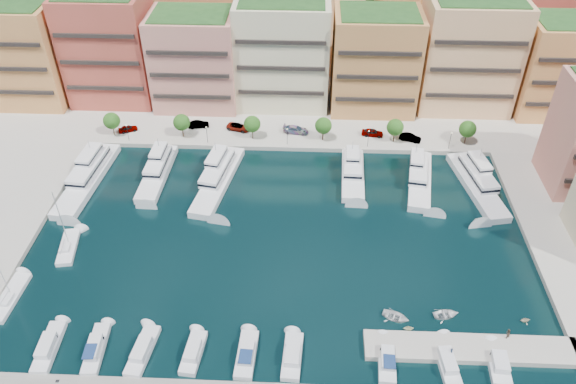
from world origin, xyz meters
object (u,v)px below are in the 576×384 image
yacht_6 (476,182)px  car_0 (128,129)px  cruiser_4 (246,355)px  tender_0 (396,317)px  sailboat_0 (10,298)px  tender_2 (446,314)px  tree_4 (395,127)px  cruiser_7 (387,360)px  yacht_2 (219,176)px  tender_1 (409,328)px  tree_3 (323,126)px  cruiser_5 (292,357)px  tender_3 (525,320)px  yacht_5 (420,177)px  yacht_0 (88,175)px  car_5 (410,138)px  cruiser_9 (498,364)px  car_4 (372,132)px  person_0 (451,353)px  lamppost_1 (207,132)px  cruiser_8 (447,362)px  cruiser_2 (142,351)px  tree_0 (112,121)px  cruiser_3 (193,353)px  lamppost_2 (287,134)px  car_2 (238,127)px  car_1 (199,124)px  tree_5 (468,129)px  sailboat_1 (68,248)px  tree_1 (182,122)px  cruiser_0 (49,348)px  yacht_1 (158,170)px  person_1 (508,333)px  lamppost_0 (127,130)px  yacht_4 (353,172)px  car_3 (296,130)px

yacht_6 → car_0: (-76.70, 16.31, 0.53)m
cruiser_4 → tender_0: cruiser_4 is taller
sailboat_0 → tender_2: sailboat_0 is taller
tree_4 → cruiser_7: size_ratio=0.69×
yacht_2 → tender_1: size_ratio=14.04×
tree_3 → cruiser_5: bearing=-94.7°
tender_3 → yacht_5: bearing=8.5°
yacht_0 → car_5: (68.68, 16.41, 0.59)m
cruiser_9 → car_0: car_0 is taller
car_4 → person_0: size_ratio=2.67×
lamppost_1 → tender_3: bearing=-39.4°
yacht_6 → cruiser_8: size_ratio=2.45×
tree_3 → yacht_5: size_ratio=0.28×
cruiser_2 → car_5: bearing=51.4°
tree_0 → cruiser_3: bearing=-63.8°
lamppost_1 → sailboat_0: size_ratio=0.32×
lamppost_2 → yacht_2: 19.02m
tree_0 → car_2: bearing=6.9°
cruiser_3 → cruiser_4: (7.94, -0.03, 0.02)m
tree_3 → car_1: (-29.13, 4.07, -2.95)m
tree_5 → sailboat_1: sailboat_1 is taller
tender_2 → cruiser_7: bearing=120.9°
tree_1 → tender_2: 71.17m
tree_0 → car_2: size_ratio=1.03×
cruiser_0 → car_0: bearing=93.8°
yacht_1 → cruiser_2: 45.37m
yacht_2 → sailboat_1: (-24.30, -21.38, -0.90)m
yacht_2 → car_2: bearing=83.7°
tree_0 → cruiser_5: size_ratio=0.69×
sailboat_0 → car_0: bearing=83.0°
cruiser_7 → person_1: 18.96m
cruiser_5 → tender_3: cruiser_5 is taller
tender_3 → lamppost_0: bearing=48.7°
tree_5 → yacht_6: bearing=-92.1°
cruiser_3 → sailboat_0: (-31.98, 9.40, -0.24)m
car_4 → yacht_1: bearing=117.1°
tree_0 → lamppost_1: (22.00, -2.30, -0.92)m
cruiser_7 → tree_3: bearing=98.9°
tree_4 → car_0: 61.34m
lamppost_2 → yacht_2: size_ratio=0.18×
yacht_1 → car_2: bearing=47.8°
yacht_4 → cruiser_0: bearing=-136.1°
tree_5 → car_4: 20.94m
tree_1 → tender_0: 66.22m
sailboat_0 → car_3: (45.18, 51.40, 1.53)m
tree_3 → yacht_2: (-21.72, -15.21, -3.53)m
car_0 → sailboat_1: bearing=155.3°
tree_1 → tree_5: (64.00, 0.00, 0.00)m
tree_5 → lamppost_0: size_ratio=1.35×
tree_1 → car_3: size_ratio=0.98×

